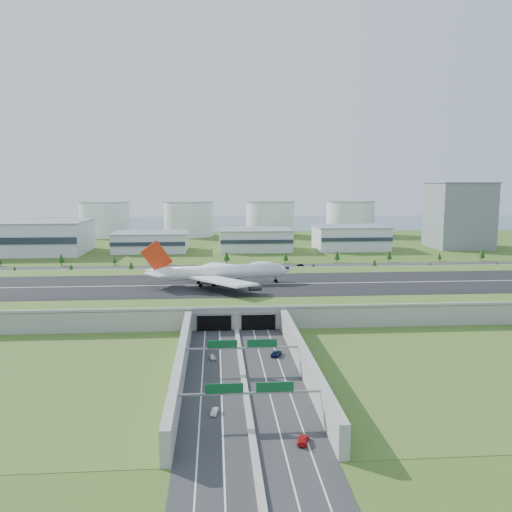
{
  "coord_description": "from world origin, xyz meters",
  "views": [
    {
      "loc": [
        -7.79,
        -252.49,
        57.38
      ],
      "look_at": [
        14.04,
        35.0,
        16.86
      ],
      "focal_mm": 38.0,
      "sensor_mm": 36.0,
      "label": 1
    }
  ],
  "objects": [
    {
      "name": "ground",
      "position": [
        0.0,
        0.0,
        0.0
      ],
      "size": [
        1200.0,
        1200.0,
        0.0
      ],
      "primitive_type": "plane",
      "color": "#2D4E18",
      "rests_on": "ground"
    },
    {
      "name": "airfield_deck",
      "position": [
        0.0,
        -0.09,
        4.12
      ],
      "size": [
        520.0,
        100.0,
        9.2
      ],
      "color": "gray",
      "rests_on": "ground"
    },
    {
      "name": "underpass_road",
      "position": [
        0.0,
        -99.42,
        3.43
      ],
      "size": [
        38.8,
        120.4,
        8.0
      ],
      "color": "#28282B",
      "rests_on": "ground"
    },
    {
      "name": "sign_gantry_near",
      "position": [
        0.0,
        -95.04,
        6.95
      ],
      "size": [
        38.7,
        0.7,
        9.8
      ],
      "color": "gray",
      "rests_on": "ground"
    },
    {
      "name": "sign_gantry_far",
      "position": [
        0.0,
        -130.04,
        6.95
      ],
      "size": [
        38.7,
        0.7,
        9.8
      ],
      "color": "gray",
      "rests_on": "ground"
    },
    {
      "name": "north_expressway",
      "position": [
        0.0,
        95.0,
        0.06
      ],
      "size": [
        560.0,
        36.0,
        0.12
      ],
      "primitive_type": "cube",
      "color": "#28282B",
      "rests_on": "ground"
    },
    {
      "name": "tree_row",
      "position": [
        32.57,
        96.07,
        4.7
      ],
      "size": [
        506.48,
        48.67,
        8.34
      ],
      "color": "#3D2819",
      "rests_on": "ground"
    },
    {
      "name": "hangar_west",
      "position": [
        -170.0,
        185.0,
        12.5
      ],
      "size": [
        120.0,
        60.0,
        25.0
      ],
      "primitive_type": "cube",
      "color": "silver",
      "rests_on": "ground"
    },
    {
      "name": "hangar_mid_a",
      "position": [
        -60.0,
        190.0,
        7.5
      ],
      "size": [
        58.0,
        42.0,
        15.0
      ],
      "primitive_type": "cube",
      "color": "silver",
      "rests_on": "ground"
    },
    {
      "name": "hangar_mid_b",
      "position": [
        25.0,
        190.0,
        8.5
      ],
      "size": [
        58.0,
        42.0,
        17.0
      ],
      "primitive_type": "cube",
      "color": "silver",
      "rests_on": "ground"
    },
    {
      "name": "hangar_mid_c",
      "position": [
        105.0,
        190.0,
        9.5
      ],
      "size": [
        58.0,
        42.0,
        19.0
      ],
      "primitive_type": "cube",
      "color": "silver",
      "rests_on": "ground"
    },
    {
      "name": "office_tower",
      "position": [
        200.0,
        195.0,
        27.5
      ],
      "size": [
        46.0,
        46.0,
        55.0
      ],
      "primitive_type": "cube",
      "color": "slate",
      "rests_on": "ground"
    },
    {
      "name": "fuel_tank_a",
      "position": [
        -120.0,
        310.0,
        17.5
      ],
      "size": [
        50.0,
        50.0,
        35.0
      ],
      "primitive_type": "cylinder",
      "color": "white",
      "rests_on": "ground"
    },
    {
      "name": "fuel_tank_b",
      "position": [
        -35.0,
        310.0,
        17.5
      ],
      "size": [
        50.0,
        50.0,
        35.0
      ],
      "primitive_type": "cylinder",
      "color": "white",
      "rests_on": "ground"
    },
    {
      "name": "fuel_tank_c",
      "position": [
        50.0,
        310.0,
        17.5
      ],
      "size": [
        50.0,
        50.0,
        35.0
      ],
      "primitive_type": "cylinder",
      "color": "white",
      "rests_on": "ground"
    },
    {
      "name": "fuel_tank_d",
      "position": [
        135.0,
        310.0,
        17.5
      ],
      "size": [
        50.0,
        50.0,
        35.0
      ],
      "primitive_type": "cylinder",
      "color": "white",
      "rests_on": "ground"
    },
    {
      "name": "bay_water",
      "position": [
        0.0,
        480.0,
        0.03
      ],
      "size": [
        1200.0,
        260.0,
        0.06
      ],
      "primitive_type": "cube",
      "color": "#334D62",
      "rests_on": "ground"
    },
    {
      "name": "boeing_747",
      "position": [
        -5.64,
        0.11,
        14.33
      ],
      "size": [
        72.11,
        67.68,
        22.39
      ],
      "rotation": [
        0.0,
        0.0,
        0.15
      ],
      "color": "white",
      "rests_on": "airfield_deck"
    },
    {
      "name": "car_0",
      "position": [
        -9.12,
        -83.72,
        0.87
      ],
      "size": [
        2.72,
        4.69,
        1.5
      ],
      "primitive_type": "imported",
      "rotation": [
        0.0,
        0.0,
        0.23
      ],
      "color": "silver",
      "rests_on": "ground"
    },
    {
      "name": "car_1",
      "position": [
        -8.4,
        -125.17,
        0.78
      ],
      "size": [
        2.13,
        4.19,
        1.32
      ],
      "primitive_type": "imported",
      "rotation": [
        0.0,
        0.0,
        -0.19
      ],
      "color": "white",
      "rests_on": "ground"
    },
    {
      "name": "car_2",
      "position": [
        11.89,
        -81.73,
        0.94
      ],
      "size": [
        4.57,
        6.5,
        1.65
      ],
      "primitive_type": "imported",
      "rotation": [
        0.0,
        0.0,
        2.8
      ],
      "color": "#0C173F",
      "rests_on": "ground"
    },
    {
      "name": "car_3",
      "position": [
        10.99,
        -141.51,
        0.92
      ],
      "size": [
        3.74,
        5.9,
        1.59
      ],
      "primitive_type": "imported",
      "rotation": [
        0.0,
        0.0,
        2.85
      ],
      "color": "red",
      "rests_on": "ground"
    },
    {
      "name": "car_5",
      "position": [
        48.94,
        103.05,
        0.89
      ],
      "size": [
        4.72,
        1.79,
        1.54
      ],
      "primitive_type": "imported",
      "rotation": [
        0.0,
        0.0,
        -1.61
      ],
      "color": "black",
      "rests_on": "ground"
    },
    {
      "name": "car_6",
      "position": [
        154.39,
        86.46,
        0.83
      ],
      "size": [
        5.3,
        2.82,
        1.42
      ],
      "primitive_type": "imported",
      "rotation": [
        0.0,
        0.0,
        1.67
      ],
      "color": "silver",
      "rests_on": "ground"
    },
    {
      "name": "car_7",
      "position": [
        -2.88,
        103.04,
        0.84
      ],
      "size": [
        5.15,
        2.49,
        1.44
      ],
      "primitive_type": "imported",
      "rotation": [
        0.0,
        0.0,
        -1.67
      ],
      "color": "white",
      "rests_on": "ground"
    }
  ]
}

